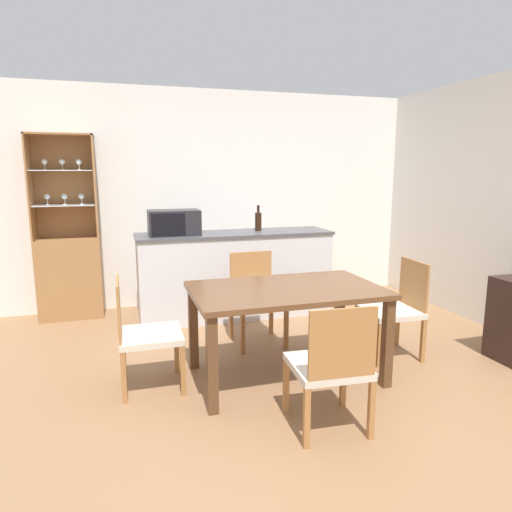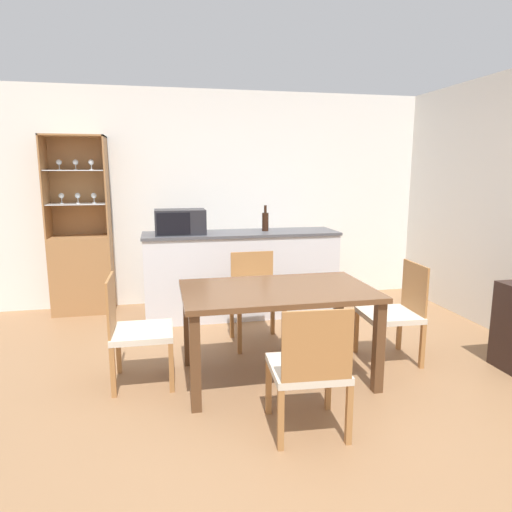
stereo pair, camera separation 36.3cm
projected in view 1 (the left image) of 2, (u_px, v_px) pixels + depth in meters
ground_plane at (283, 395)px, 3.31m from camera, size 18.00×18.00×0.00m
wall_back at (209, 198)px, 5.55m from camera, size 6.80×0.06×2.55m
kitchen_counter at (235, 274)px, 5.08m from camera, size 2.14×0.57×0.94m
display_cabinet at (69, 264)px, 5.02m from camera, size 0.66×0.37×1.99m
dining_table at (286, 300)px, 3.51m from camera, size 1.45×0.89×0.72m
dining_chair_side_right_far at (395, 309)px, 3.97m from camera, size 0.47×0.47×0.84m
dining_chair_side_left_far at (144, 333)px, 3.36m from camera, size 0.46×0.46×0.84m
dining_chair_head_far at (256, 299)px, 4.28m from camera, size 0.46×0.46×0.84m
dining_chair_head_near at (330, 366)px, 2.80m from camera, size 0.48×0.48×0.84m
microwave at (174, 223)px, 4.76m from camera, size 0.53×0.33×0.26m
wine_bottle at (258, 221)px, 5.10m from camera, size 0.07×0.07×0.29m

